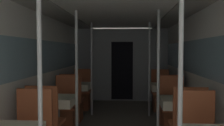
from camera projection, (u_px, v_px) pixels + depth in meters
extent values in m
cube|color=silver|center=(38.00, 75.00, 4.27)|extent=(0.05, 8.20, 2.15)
cube|color=#8CB2C6|center=(38.00, 57.00, 4.26)|extent=(0.03, 7.55, 0.60)
cube|color=silver|center=(201.00, 77.00, 4.09)|extent=(0.05, 8.20, 2.15)
cube|color=#8CB2C6|center=(200.00, 57.00, 4.08)|extent=(0.03, 7.55, 0.60)
cube|color=white|center=(117.00, 8.00, 4.13)|extent=(2.74, 8.20, 0.04)
cube|color=#999993|center=(51.00, 11.00, 4.20)|extent=(0.49, 7.87, 0.03)
cube|color=#999993|center=(186.00, 10.00, 4.06)|extent=(0.49, 7.87, 0.03)
cube|color=gray|center=(122.00, 65.00, 7.47)|extent=(2.69, 0.08, 2.15)
cube|color=black|center=(122.00, 71.00, 7.43)|extent=(0.64, 0.01, 1.72)
cube|color=#B25633|center=(35.00, 110.00, 3.15)|extent=(0.45, 0.04, 0.55)
cylinder|color=silver|center=(40.00, 95.00, 2.40)|extent=(0.05, 0.05, 2.15)
cylinder|color=#B7B7BC|center=(57.00, 119.00, 4.14)|extent=(0.09, 0.09, 0.70)
cube|color=#93704C|center=(57.00, 97.00, 4.13)|extent=(0.54, 0.54, 0.02)
cube|color=beige|center=(57.00, 101.00, 4.13)|extent=(0.58, 0.58, 0.14)
cube|color=#B25633|center=(47.00, 123.00, 3.62)|extent=(0.45, 0.45, 0.05)
cube|color=#B25633|center=(42.00, 106.00, 3.40)|extent=(0.45, 0.04, 0.55)
cube|color=brown|center=(65.00, 119.00, 4.67)|extent=(0.38, 0.38, 0.43)
cube|color=#B25633|center=(65.00, 107.00, 4.66)|extent=(0.45, 0.45, 0.05)
cube|color=#B25633|center=(67.00, 89.00, 4.85)|extent=(0.45, 0.04, 0.55)
cylinder|color=silver|center=(77.00, 77.00, 4.09)|extent=(0.05, 0.05, 2.15)
cylinder|color=#4C4C51|center=(78.00, 114.00, 5.85)|extent=(0.34, 0.34, 0.01)
cylinder|color=#B7B7BC|center=(78.00, 99.00, 5.84)|extent=(0.09, 0.09, 0.70)
cube|color=#93704C|center=(78.00, 84.00, 5.82)|extent=(0.54, 0.54, 0.02)
cube|color=beige|center=(78.00, 86.00, 5.82)|extent=(0.58, 0.58, 0.14)
cube|color=brown|center=(73.00, 111.00, 5.33)|extent=(0.38, 0.38, 0.43)
cube|color=#B25633|center=(73.00, 100.00, 5.32)|extent=(0.45, 0.45, 0.05)
cube|color=#B25633|center=(70.00, 87.00, 5.10)|extent=(0.45, 0.04, 0.55)
cube|color=brown|center=(82.00, 101.00, 6.36)|extent=(0.38, 0.38, 0.43)
cube|color=#B25633|center=(82.00, 92.00, 6.35)|extent=(0.45, 0.45, 0.05)
cube|color=#B25633|center=(83.00, 79.00, 6.54)|extent=(0.45, 0.04, 0.55)
cylinder|color=silver|center=(92.00, 69.00, 5.78)|extent=(0.05, 0.05, 2.15)
cube|color=#B25633|center=(195.00, 113.00, 3.02)|extent=(0.45, 0.04, 0.55)
cylinder|color=silver|center=(180.00, 97.00, 2.31)|extent=(0.05, 0.05, 2.15)
cylinder|color=#B7B7BC|center=(179.00, 121.00, 4.02)|extent=(0.09, 0.09, 0.70)
cube|color=#93704C|center=(179.00, 99.00, 4.00)|extent=(0.54, 0.54, 0.02)
cube|color=beige|center=(179.00, 103.00, 4.00)|extent=(0.58, 0.58, 0.14)
cube|color=#B25633|center=(186.00, 126.00, 3.49)|extent=(0.45, 0.45, 0.05)
cube|color=#B25633|center=(190.00, 108.00, 3.28)|extent=(0.45, 0.04, 0.55)
cube|color=brown|center=(173.00, 121.00, 4.54)|extent=(0.38, 0.38, 0.43)
cube|color=#B25633|center=(173.00, 108.00, 4.53)|extent=(0.45, 0.45, 0.05)
cube|color=#B25633|center=(171.00, 90.00, 4.72)|extent=(0.45, 0.04, 0.55)
cylinder|color=silver|center=(158.00, 77.00, 4.00)|extent=(0.05, 0.05, 2.15)
cylinder|color=#4C4C51|center=(164.00, 116.00, 5.73)|extent=(0.34, 0.34, 0.01)
cylinder|color=#B7B7BC|center=(164.00, 100.00, 5.71)|extent=(0.09, 0.09, 0.70)
cube|color=#93704C|center=(164.00, 85.00, 5.69)|extent=(0.54, 0.54, 0.02)
cube|color=beige|center=(164.00, 87.00, 5.69)|extent=(0.58, 0.58, 0.14)
cube|color=brown|center=(167.00, 112.00, 5.20)|extent=(0.38, 0.38, 0.43)
cube|color=#B25633|center=(167.00, 101.00, 5.19)|extent=(0.45, 0.45, 0.05)
cube|color=#B25633|center=(169.00, 88.00, 4.97)|extent=(0.45, 0.04, 0.55)
cube|color=brown|center=(161.00, 102.00, 6.23)|extent=(0.38, 0.38, 0.43)
cube|color=#B25633|center=(161.00, 93.00, 6.22)|extent=(0.45, 0.45, 0.05)
cube|color=#B25633|center=(160.00, 80.00, 6.41)|extent=(0.45, 0.04, 0.55)
cylinder|color=silver|center=(149.00, 69.00, 5.69)|extent=(0.05, 0.05, 2.15)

